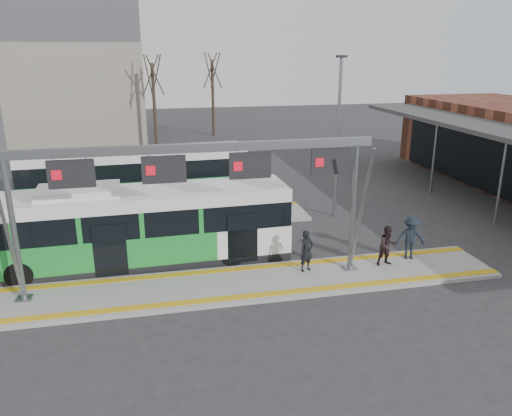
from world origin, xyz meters
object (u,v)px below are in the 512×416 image
(gantry, at_px, (198,174))
(passenger_c, at_px, (411,238))
(passenger_b, at_px, (388,246))
(passenger_a, at_px, (307,251))
(hero_bus, at_px, (135,228))

(gantry, height_order, passenger_c, gantry)
(passenger_b, distance_m, passenger_c, 1.27)
(passenger_c, bearing_deg, gantry, -160.04)
(passenger_a, bearing_deg, passenger_b, -24.69)
(hero_bus, height_order, passenger_b, hero_bus)
(gantry, bearing_deg, passenger_b, 0.50)
(hero_bus, bearing_deg, gantry, -50.97)
(passenger_c, bearing_deg, passenger_a, -160.18)
(passenger_b, bearing_deg, gantry, 176.23)
(hero_bus, height_order, passenger_c, hero_bus)
(passenger_a, xyz_separation_m, passenger_c, (4.52, 0.23, 0.09))
(gantry, bearing_deg, passenger_a, 3.22)
(hero_bus, relative_size, passenger_a, 7.55)
(passenger_a, distance_m, passenger_b, 3.32)
(passenger_b, relative_size, passenger_c, 0.90)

